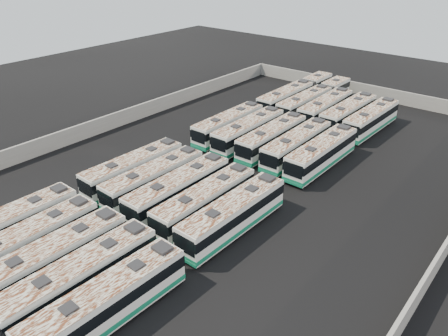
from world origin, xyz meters
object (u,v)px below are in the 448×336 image
bus_front_far_right (107,302)px  bus_back_left (315,99)px  bus_midfront_far_right (233,215)px  bus_midback_far_left (229,125)px  bus_midback_far_right (322,153)px  bus_back_center (325,108)px  bus_front_left (29,243)px  bus_midfront_far_left (134,169)px  bus_midfront_right (205,202)px  bus_front_right (80,278)px  bus_back_right (348,114)px  bus_front_far_left (9,226)px  bus_front_center (53,260)px  bus_back_far_right (371,119)px  bus_midfront_left (154,179)px  bus_midfront_center (179,189)px  bus_back_far_left (296,93)px  bus_midback_left (249,131)px  bus_midback_right (297,145)px  bus_midback_center (272,138)px

bus_front_far_right → bus_back_left: bus_front_far_right is taller
bus_midfront_far_right → bus_midback_far_left: bearing=130.7°
bus_midback_far_right → bus_back_center: bus_back_center is taller
bus_back_center → bus_front_left: bearing=-95.9°
bus_midfront_far_left → bus_midfront_right: bus_midfront_right is taller
bus_front_right → bus_back_left: 47.87m
bus_front_left → bus_back_right: 45.02m
bus_front_left → bus_midfront_far_left: size_ratio=0.99×
bus_front_far_left → bus_midback_far_left: 30.31m
bus_midfront_right → bus_midback_far_right: (3.44, 16.43, 0.05)m
bus_front_center → bus_back_far_right: (6.94, 44.42, -0.02)m
bus_front_left → bus_back_center: size_ratio=0.96×
bus_front_left → bus_front_far_right: bearing=-1.5°
bus_midfront_left → bus_back_left: bearing=90.6°
bus_midfront_far_left → bus_back_center: bus_back_center is taller
bus_midfront_center → bus_front_far_left: bearing=-117.1°
bus_back_far_left → bus_midback_far_left: bearing=-90.6°
bus_front_right → bus_back_right: bearing=90.4°
bus_midback_left → bus_midback_right: size_ratio=1.00×
bus_front_far_left → bus_back_right: bearing=77.2°
bus_midfront_far_right → bus_midback_center: bearing=113.5°
bus_front_far_right → bus_midfront_far_right: bearing=91.3°
bus_front_center → bus_back_center: size_ratio=0.99×
bus_front_left → bus_midfront_center: bus_midfront_center is taller
bus_front_center → bus_midback_far_right: size_ratio=0.99×
bus_midfront_far_left → bus_back_far_right: 33.51m
bus_midback_far_right → bus_back_far_right: 14.05m
bus_midfront_left → bus_back_right: (7.15, 30.61, 0.07)m
bus_midfront_far_right → bus_back_left: (-10.40, 33.74, -0.06)m
bus_midfront_center → bus_midback_far_left: bus_midfront_center is taller
bus_front_left → bus_front_right: 6.95m
bus_front_right → bus_midfront_far_right: 14.06m
bus_front_far_left → bus_midfront_far_right: (13.91, 13.73, 0.05)m
bus_back_far_left → bus_back_center: 7.80m
bus_midfront_far_right → bus_midback_far_right: size_ratio=1.00×
bus_front_far_right → bus_back_center: size_ratio=0.98×
bus_midfront_far_left → bus_midback_left: (3.37, 16.35, 0.05)m
bus_midfront_far_left → bus_back_center: (6.94, 30.41, 0.06)m
bus_front_left → bus_midback_center: 30.70m
bus_back_left → bus_front_left: bearing=-89.7°
bus_front_left → bus_midback_left: 30.30m
bus_midfront_center → bus_midback_left: bus_midfront_center is taller
bus_front_far_left → bus_back_far_right: bus_back_far_right is taller
bus_midback_far_right → bus_back_far_left: 22.29m
bus_back_right → bus_back_far_right: 3.42m
bus_midback_left → bus_front_far_right: bearing=-71.5°
bus_midback_far_right → bus_back_center: bearing=116.6°
bus_front_far_right → bus_back_right: (-3.39, 44.51, 0.03)m
bus_midback_left → bus_front_left: bearing=-90.5°
bus_midfront_far_left → bus_back_far_left: bus_back_far_left is taller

